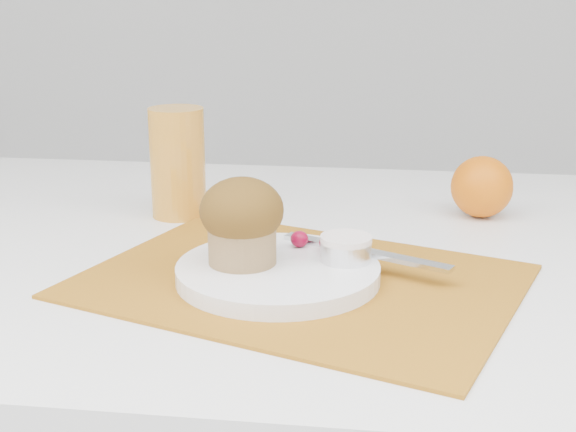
# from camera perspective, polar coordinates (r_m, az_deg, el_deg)

# --- Properties ---
(placemat) EXTENTS (0.52, 0.45, 0.00)m
(placemat) POSITION_cam_1_polar(r_m,az_deg,el_deg) (0.85, 0.82, -4.65)
(placemat) COLOR #A26316
(placemat) RESTS_ON table
(plate) EXTENTS (0.27, 0.27, 0.02)m
(plate) POSITION_cam_1_polar(r_m,az_deg,el_deg) (0.84, -0.72, -4.03)
(plate) COLOR white
(plate) RESTS_ON placemat
(ramekin) EXTENTS (0.06, 0.06, 0.02)m
(ramekin) POSITION_cam_1_polar(r_m,az_deg,el_deg) (0.85, 4.13, -2.41)
(ramekin) COLOR silver
(ramekin) RESTS_ON plate
(cream) EXTENTS (0.06, 0.06, 0.01)m
(cream) POSITION_cam_1_polar(r_m,az_deg,el_deg) (0.84, 4.15, -1.64)
(cream) COLOR white
(cream) RESTS_ON ramekin
(raspberry_near) EXTENTS (0.02, 0.02, 0.02)m
(raspberry_near) POSITION_cam_1_polar(r_m,az_deg,el_deg) (0.89, 0.81, -1.64)
(raspberry_near) COLOR #610219
(raspberry_near) RESTS_ON plate
(raspberry_far) EXTENTS (0.02, 0.02, 0.02)m
(raspberry_far) POSITION_cam_1_polar(r_m,az_deg,el_deg) (0.88, 2.90, -1.91)
(raspberry_far) COLOR #610216
(raspberry_far) RESTS_ON plate
(butter_knife) EXTENTS (0.19, 0.10, 0.01)m
(butter_knife) POSITION_cam_1_polar(r_m,az_deg,el_deg) (0.87, 5.49, -2.55)
(butter_knife) COLOR silver
(butter_knife) RESTS_ON plate
(orange) EXTENTS (0.08, 0.08, 0.08)m
(orange) POSITION_cam_1_polar(r_m,az_deg,el_deg) (1.09, 13.62, 2.03)
(orange) COLOR orange
(orange) RESTS_ON table
(juice_glass) EXTENTS (0.07, 0.07, 0.15)m
(juice_glass) POSITION_cam_1_polar(r_m,az_deg,el_deg) (1.07, -7.85, 3.78)
(juice_glass) COLOR orange
(juice_glass) RESTS_ON table
(muffin) EXTENTS (0.09, 0.09, 0.09)m
(muffin) POSITION_cam_1_polar(r_m,az_deg,el_deg) (0.83, -3.30, -0.27)
(muffin) COLOR #9D7A4C
(muffin) RESTS_ON plate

